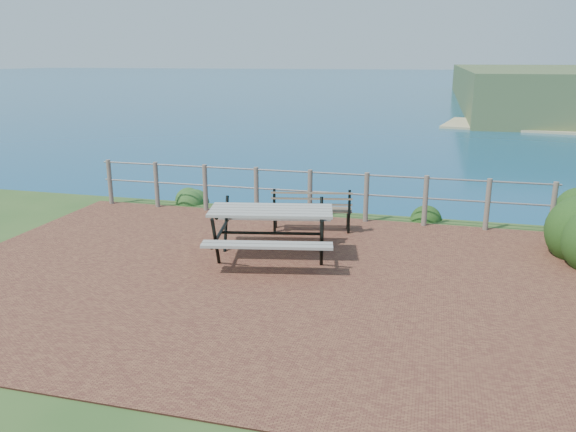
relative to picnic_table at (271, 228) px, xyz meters
name	(u,v)px	position (x,y,z in m)	size (l,w,h in m)	color
ground	(262,277)	(0.09, -0.80, -0.53)	(10.00, 7.00, 0.12)	brown
ocean	(431,67)	(0.09, 199.20, -0.53)	(1200.00, 1200.00, 0.00)	#146279
safety_railing	(310,191)	(0.09, 2.55, 0.04)	(9.40, 0.10, 1.00)	#6B5B4C
picnic_table	(271,228)	(0.00, 0.00, 0.00)	(2.09, 1.69, 0.83)	gray
park_bench	(312,203)	(0.32, 1.67, 0.03)	(1.55, 0.67, 0.85)	brown
shrub_lip_west	(192,201)	(-2.87, 3.27, -0.53)	(0.68, 0.68, 0.39)	#28511E
shrub_lip_east	(425,217)	(2.40, 3.21, -0.53)	(0.66, 0.66, 0.36)	#1E4515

